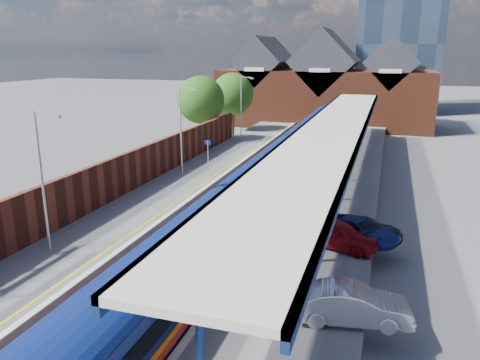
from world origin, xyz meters
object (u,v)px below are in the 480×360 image
at_px(lamp_post_c, 182,125).
at_px(parked_car_dark, 365,228).
at_px(train, 293,152).
at_px(platform_sign, 208,150).
at_px(lamp_post_b, 44,174).
at_px(parked_car_red, 337,234).
at_px(lamp_post_d, 242,104).
at_px(parked_car_silver, 352,304).
at_px(parked_car_blue, 359,230).

distance_m(lamp_post_c, parked_car_dark, 18.02).
bearing_deg(lamp_post_c, train, 36.43).
xyz_separation_m(lamp_post_c, platform_sign, (1.36, 2.00, -2.30)).
bearing_deg(lamp_post_c, lamp_post_b, -90.00).
distance_m(train, lamp_post_c, 10.18).
height_order(platform_sign, parked_car_red, platform_sign).
distance_m(lamp_post_c, lamp_post_d, 16.00).
relative_size(platform_sign, parked_car_red, 0.60).
height_order(parked_car_silver, parked_car_blue, parked_car_silver).
xyz_separation_m(lamp_post_b, parked_car_silver, (14.86, -1.98, -3.29)).
xyz_separation_m(train, parked_car_blue, (6.74, -15.76, -0.53)).
height_order(train, lamp_post_d, lamp_post_d).
relative_size(lamp_post_b, parked_car_dark, 1.78).
bearing_deg(platform_sign, parked_car_silver, -55.96).
distance_m(train, parked_car_silver, 24.80).
bearing_deg(parked_car_blue, lamp_post_b, 136.89).
xyz_separation_m(train, platform_sign, (-6.49, -3.80, 0.57)).
bearing_deg(platform_sign, parked_car_dark, -40.66).
xyz_separation_m(lamp_post_b, platform_sign, (1.36, 18.00, -2.30)).
bearing_deg(lamp_post_b, parked_car_red, 19.34).
distance_m(lamp_post_c, parked_car_silver, 23.56).
height_order(lamp_post_b, platform_sign, lamp_post_b).
relative_size(platform_sign, parked_car_silver, 0.58).
height_order(lamp_post_b, lamp_post_d, same).
bearing_deg(lamp_post_d, parked_car_red, -63.51).
bearing_deg(parked_car_silver, lamp_post_b, 72.47).
bearing_deg(train, parked_car_red, -71.44).
height_order(parked_car_red, parked_car_silver, parked_car_red).
bearing_deg(parked_car_red, parked_car_blue, -23.73).
relative_size(lamp_post_d, parked_car_blue, 1.63).
distance_m(lamp_post_b, lamp_post_c, 16.00).
xyz_separation_m(lamp_post_b, lamp_post_c, (0.00, 16.00, 0.00)).
distance_m(train, parked_car_dark, 16.92).
distance_m(platform_sign, parked_car_silver, 24.14).
xyz_separation_m(train, lamp_post_d, (-7.86, 10.20, 2.87)).
bearing_deg(parked_car_blue, lamp_post_c, 80.10).
bearing_deg(parked_car_blue, parked_car_red, 165.69).
height_order(parked_car_dark, parked_car_blue, parked_car_blue).
bearing_deg(platform_sign, parked_car_red, -47.31).
height_order(lamp_post_d, parked_car_dark, lamp_post_d).
bearing_deg(parked_car_blue, parked_car_silver, -153.65).
xyz_separation_m(lamp_post_d, parked_car_dark, (14.86, -25.60, -3.42)).
bearing_deg(lamp_post_c, lamp_post_d, 90.00).
relative_size(train, lamp_post_d, 9.41).
bearing_deg(parked_car_red, lamp_post_d, 41.49).
distance_m(parked_car_red, parked_car_blue, 1.63).
bearing_deg(parked_car_dark, platform_sign, 49.67).
bearing_deg(lamp_post_d, parked_car_blue, -60.66).
xyz_separation_m(platform_sign, parked_car_red, (12.21, -13.24, -0.98)).
relative_size(parked_car_red, parked_car_dark, 1.07).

